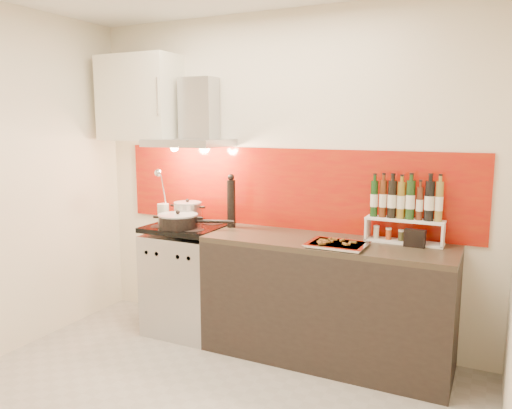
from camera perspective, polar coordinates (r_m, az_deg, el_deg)
The scene contains 13 objects.
back_wall at distance 4.02m, azimuth 2.82°, elevation 3.03°, with size 3.40×0.02×2.60m, color silver.
backsplash at distance 4.00m, azimuth 3.40°, elevation 1.84°, with size 3.00×0.02×0.64m, color #9D0908.
range_stove at distance 4.27m, azimuth -7.69°, elevation -8.48°, with size 0.60×0.60×0.91m.
counter at distance 3.77m, azimuth 8.00°, elevation -10.77°, with size 1.80×0.60×0.90m.
range_hood at distance 4.19m, azimuth -6.99°, elevation 9.28°, with size 0.62×0.50×0.61m.
upper_cabinet at distance 4.51m, azimuth -13.13°, elevation 11.74°, with size 0.70×0.35×0.72m, color #EBE7CD.
stock_pot at distance 4.25m, azimuth -7.81°, elevation -0.86°, with size 0.23×0.23×0.20m.
saute_pan at distance 4.03m, azimuth -8.80°, elevation -1.86°, with size 0.59×0.32×0.15m.
utensil_jar at distance 4.29m, azimuth -10.63°, elevation -0.26°, with size 0.10×0.15×0.46m.
pepper_mill at distance 4.03m, azimuth -2.86°, elevation 0.33°, with size 0.07×0.07×0.44m.
step_shelf at distance 3.64m, azimuth 16.68°, elevation -0.73°, with size 0.54×0.15×0.45m.
caddy_box at distance 3.58m, azimuth 17.69°, elevation -3.70°, with size 0.14×0.06×0.12m, color black.
baking_tray at distance 3.48m, azimuth 9.24°, elevation -4.48°, with size 0.41×0.32×0.03m.
Camera 1 is at (1.58, -2.28, 1.73)m, focal length 35.00 mm.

